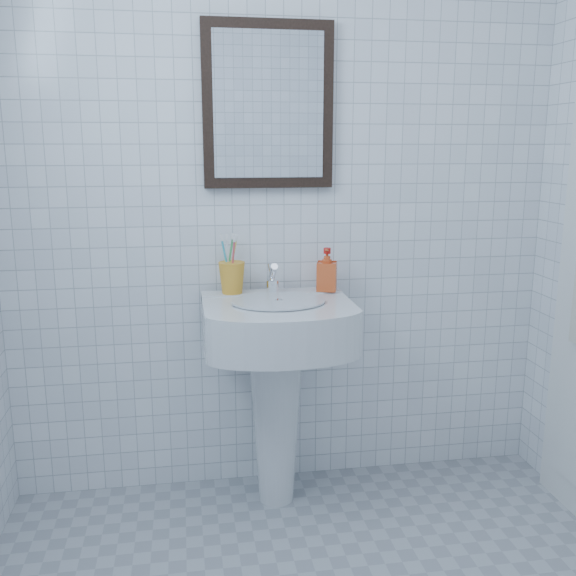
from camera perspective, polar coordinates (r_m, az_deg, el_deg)
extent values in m
cube|color=white|center=(2.56, -0.36, 9.17)|extent=(2.20, 0.02, 2.50)
cone|color=silver|center=(2.58, -1.08, -11.60)|extent=(0.22, 0.22, 0.69)
cube|color=silver|center=(2.40, -0.95, -3.15)|extent=(0.55, 0.39, 0.17)
cube|color=silver|center=(2.53, -1.46, -0.62)|extent=(0.55, 0.10, 0.03)
cylinder|color=silver|center=(2.35, -0.85, -1.17)|extent=(0.34, 0.34, 0.01)
cylinder|color=white|center=(2.49, -1.39, 0.15)|extent=(0.05, 0.05, 0.05)
cylinder|color=white|center=(2.47, -1.34, 1.45)|extent=(0.03, 0.10, 0.08)
cylinder|color=white|center=(2.51, -1.45, 1.15)|extent=(0.03, 0.05, 0.09)
imported|color=#D04814|center=(2.53, 3.48, 1.66)|extent=(0.10, 0.10, 0.17)
cube|color=black|center=(2.53, -1.78, 15.91)|extent=(0.50, 0.04, 0.62)
cube|color=white|center=(2.52, -1.72, 15.94)|extent=(0.42, 0.00, 0.54)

